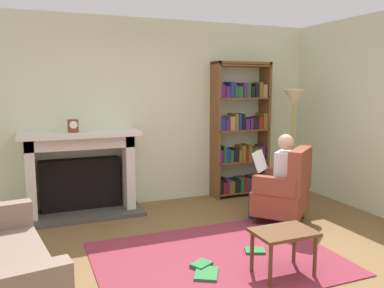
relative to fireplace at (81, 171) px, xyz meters
name	(u,v)px	position (x,y,z in m)	size (l,w,h in m)	color
ground	(230,271)	(1.08, -2.30, -0.60)	(14.00, 14.00, 0.00)	brown
back_wall	(151,112)	(1.08, 0.25, 0.75)	(5.60, 0.10, 2.70)	beige
side_wall_right	(355,113)	(3.73, -1.05, 0.75)	(0.10, 5.20, 2.70)	beige
area_rug	(216,258)	(1.08, -2.00, -0.59)	(2.40, 1.80, 0.01)	maroon
fireplace	(81,171)	(0.00, 0.00, 0.00)	(1.59, 0.64, 1.14)	#4C4742
mantel_clock	(73,126)	(-0.09, -0.10, 0.62)	(0.14, 0.14, 0.17)	brown
bookshelf	(240,132)	(2.47, 0.03, 0.42)	(0.92, 0.32, 2.11)	brown
armchair_reading	(285,190)	(2.36, -1.34, -0.17)	(0.89, 0.89, 0.97)	#331E14
seated_reader	(277,174)	(2.29, -1.25, 0.02)	(0.57, 0.59, 1.14)	silver
side_table	(284,237)	(1.50, -2.54, -0.24)	(0.56, 0.39, 0.43)	brown
scattered_books	(218,265)	(1.01, -2.18, -0.57)	(0.96, 0.55, 0.04)	#267233
floor_lamp	(294,107)	(3.00, -0.59, 0.83)	(0.32, 0.32, 1.69)	#B7933F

